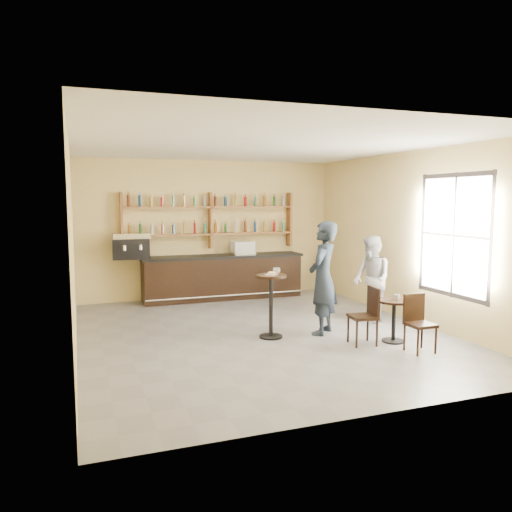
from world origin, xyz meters
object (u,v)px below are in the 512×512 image
object	(u,v)px
bar_counter	(223,277)
pedestal_table	(271,306)
chair_west	(363,316)
patron_second	(372,279)
pastry_case	(243,248)
man_main	(323,278)
chair_south	(420,324)
cafe_table	(394,321)
espresso_machine	(131,246)

from	to	relation	value
bar_counter	pedestal_table	size ratio (longest dim) A/B	3.54
chair_west	patron_second	xyz separation A→B (m)	(0.97, 1.26, 0.35)
pastry_case	patron_second	size ratio (longest dim) A/B	0.31
pastry_case	man_main	size ratio (longest dim) A/B	0.26
bar_counter	chair_south	xyz separation A→B (m)	(1.66, -4.97, -0.07)
cafe_table	chair_south	xyz separation A→B (m)	(0.05, -0.60, 0.09)
espresso_machine	chair_west	xyz separation A→B (m)	(3.12, -4.32, -0.83)
espresso_machine	man_main	world-z (taller)	man_main
pastry_case	cafe_table	xyz separation A→B (m)	(1.12, -4.37, -0.82)
bar_counter	patron_second	size ratio (longest dim) A/B	2.31
patron_second	pedestal_table	bearing A→B (deg)	-76.56
espresso_machine	patron_second	xyz separation A→B (m)	(4.08, -3.06, -0.48)
pastry_case	cafe_table	bearing A→B (deg)	-69.92
espresso_machine	chair_west	size ratio (longest dim) A/B	0.84
pastry_case	pedestal_table	bearing A→B (deg)	-94.97
man_main	cafe_table	size ratio (longest dim) A/B	2.79
espresso_machine	patron_second	distance (m)	5.12
pedestal_table	chair_south	world-z (taller)	pedestal_table
chair_west	bar_counter	bearing A→B (deg)	-158.67
pedestal_table	bar_counter	bearing A→B (deg)	87.35
espresso_machine	bar_counter	bearing A→B (deg)	6.47
bar_counter	pastry_case	distance (m)	0.82
chair_south	man_main	bearing A→B (deg)	121.92
cafe_table	patron_second	xyz separation A→B (m)	(0.42, 1.31, 0.47)
cafe_table	pastry_case	bearing A→B (deg)	104.41
espresso_machine	man_main	size ratio (longest dim) A/B	0.40
bar_counter	pastry_case	bearing A→B (deg)	0.00
cafe_table	pedestal_table	bearing A→B (deg)	152.62
bar_counter	pastry_case	size ratio (longest dim) A/B	7.39
chair_west	chair_south	size ratio (longest dim) A/B	1.05
man_main	cafe_table	world-z (taller)	man_main
man_main	pastry_case	bearing A→B (deg)	-130.44
pastry_case	espresso_machine	bearing A→B (deg)	-174.33
pastry_case	cafe_table	size ratio (longest dim) A/B	0.73
pedestal_table	cafe_table	bearing A→B (deg)	-27.38
pedestal_table	patron_second	size ratio (longest dim) A/B	0.65
espresso_machine	patron_second	size ratio (longest dim) A/B	0.48
man_main	espresso_machine	bearing A→B (deg)	-96.27
bar_counter	patron_second	bearing A→B (deg)	-56.40
chair_west	patron_second	size ratio (longest dim) A/B	0.56
bar_counter	chair_west	distance (m)	4.45
pedestal_table	patron_second	world-z (taller)	patron_second
pastry_case	chair_south	world-z (taller)	pastry_case
bar_counter	pedestal_table	distance (m)	3.46
bar_counter	pastry_case	xyz separation A→B (m)	(0.49, 0.00, 0.66)
pedestal_table	chair_south	size ratio (longest dim) A/B	1.22
chair_south	patron_second	distance (m)	1.99
cafe_table	chair_south	size ratio (longest dim) A/B	0.79
man_main	chair_west	xyz separation A→B (m)	(0.30, -0.79, -0.51)
espresso_machine	man_main	bearing A→B (deg)	-44.96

